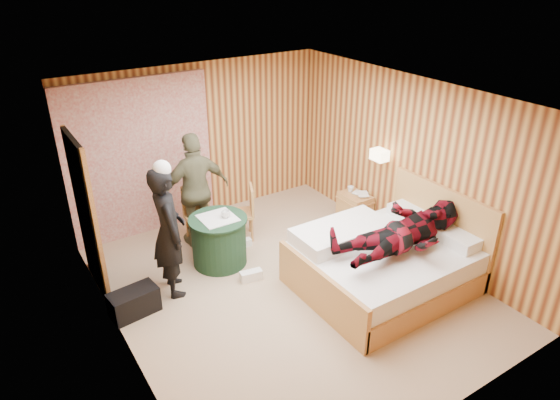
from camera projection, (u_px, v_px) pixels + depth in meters
floor at (286, 286)px, 6.57m from camera, size 4.20×5.00×0.01m
ceiling at (288, 99)px, 5.47m from camera, size 4.20×5.00×0.01m
wall_back at (200, 142)px, 7.91m from camera, size 4.20×0.02×2.50m
wall_left at (113, 251)px, 5.00m from camera, size 0.02×5.00×2.50m
wall_right at (411, 165)px, 7.04m from camera, size 0.02×5.00×2.50m
curtain at (140, 159)px, 7.39m from camera, size 2.20×0.08×2.40m
doorway at (86, 215)px, 6.18m from camera, size 0.06×0.90×2.05m
wall_lamp at (380, 155)px, 7.27m from camera, size 0.26×0.24×0.16m
bed at (386, 262)px, 6.48m from camera, size 2.17×1.71×1.17m
nightstand at (355, 208)px, 8.02m from camera, size 0.38×0.52×0.50m
round_table at (219, 240)px, 6.92m from camera, size 0.81×0.81×0.72m
chair_far at (199, 211)px, 7.33m from camera, size 0.44×0.44×0.93m
chair_near at (245, 209)px, 7.51m from camera, size 0.50×0.50×0.84m
duffel_bag at (134, 302)px, 6.00m from camera, size 0.61×0.37×0.32m
sneaker_left at (251, 275)px, 6.67m from camera, size 0.31×0.17×0.13m
sneaker_right at (243, 243)px, 7.43m from camera, size 0.25×0.11×0.11m
woman_standing at (169, 232)px, 6.13m from camera, size 0.51×0.69×1.72m
man_at_table at (196, 190)px, 7.21m from camera, size 1.02×0.45×1.72m
man_on_bed at (406, 223)px, 6.02m from camera, size 0.86×0.67×1.77m
book_lower at (358, 195)px, 7.87m from camera, size 0.24×0.27×0.02m
book_upper at (358, 194)px, 7.86m from camera, size 0.26×0.28×0.02m
cup_nightstand at (350, 189)px, 7.99m from camera, size 0.12×0.12×0.09m
cup_table at (226, 214)px, 6.76m from camera, size 0.15×0.15×0.10m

